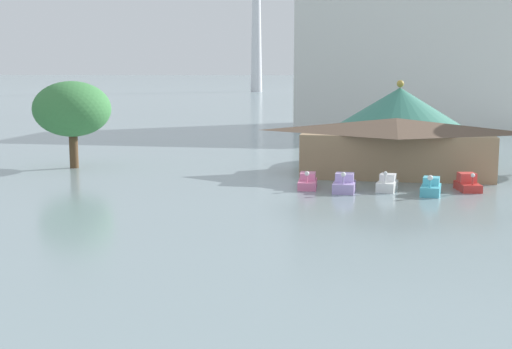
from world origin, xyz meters
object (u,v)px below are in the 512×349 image
object	(u,v)px
pedal_boat_pink	(308,182)
pedal_boat_cyan	(431,188)
green_roof_pavilion	(399,121)
pedal_boat_lavender	(344,184)
pedal_boat_white	(387,184)
pedal_boat_red	(468,184)
shoreline_tree_tall_left	(72,109)
boathouse	(395,145)
background_building_block	(417,57)

from	to	relation	value
pedal_boat_pink	pedal_boat_cyan	size ratio (longest dim) A/B	1.10
pedal_boat_pink	green_roof_pavilion	bearing A→B (deg)	151.41
pedal_boat_lavender	pedal_boat_white	xyz separation A→B (m)	(3.15, 0.99, -0.04)
pedal_boat_red	shoreline_tree_tall_left	size ratio (longest dim) A/B	0.36
pedal_boat_pink	pedal_boat_white	world-z (taller)	pedal_boat_white
shoreline_tree_tall_left	boathouse	bearing A→B (deg)	1.63
background_building_block	shoreline_tree_tall_left	bearing A→B (deg)	-123.37
pedal_boat_pink	pedal_boat_red	xyz separation A→B (m)	(11.97, 0.94, 0.05)
pedal_boat_pink	pedal_boat_lavender	bearing A→B (deg)	63.82
pedal_boat_cyan	background_building_block	xyz separation A→B (m)	(1.93, 58.88, 10.36)
pedal_boat_lavender	shoreline_tree_tall_left	size ratio (longest dim) A/B	0.32
pedal_boat_pink	pedal_boat_cyan	xyz separation A→B (m)	(9.11, -1.35, 0.06)
background_building_block	pedal_boat_pink	bearing A→B (deg)	-100.86
pedal_boat_red	green_roof_pavilion	distance (m)	15.45
pedal_boat_white	green_roof_pavilion	bearing A→B (deg)	-174.29
boathouse	green_roof_pavilion	world-z (taller)	green_roof_pavilion
pedal_boat_lavender	pedal_boat_red	world-z (taller)	pedal_boat_lavender
pedal_boat_pink	background_building_block	bearing A→B (deg)	166.07
pedal_boat_white	pedal_boat_cyan	world-z (taller)	pedal_boat_white
boathouse	green_roof_pavilion	xyz separation A→B (m)	(0.51, 7.45, 1.56)
pedal_boat_white	pedal_boat_cyan	bearing A→B (deg)	80.43
pedal_boat_white	shoreline_tree_tall_left	xyz separation A→B (m)	(-28.29, 7.16, 4.90)
pedal_boat_cyan	background_building_block	bearing A→B (deg)	-173.54
pedal_boat_red	shoreline_tree_tall_left	xyz separation A→B (m)	(-34.25, 5.99, 4.90)
pedal_boat_pink	pedal_boat_red	size ratio (longest dim) A/B	1.08
shoreline_tree_tall_left	background_building_block	distance (m)	60.83
green_roof_pavilion	shoreline_tree_tall_left	xyz separation A→B (m)	(-29.55, -8.28, 1.29)
background_building_block	pedal_boat_cyan	bearing A→B (deg)	-91.88
pedal_boat_red	pedal_boat_pink	bearing A→B (deg)	-95.83
boathouse	green_roof_pavilion	size ratio (longest dim) A/B	1.42
boathouse	pedal_boat_lavender	bearing A→B (deg)	-113.47
green_roof_pavilion	background_building_block	world-z (taller)	background_building_block
pedal_boat_white	green_roof_pavilion	world-z (taller)	green_roof_pavilion
pedal_boat_lavender	boathouse	size ratio (longest dim) A/B	0.15
boathouse	pedal_boat_white	bearing A→B (deg)	-95.37
green_roof_pavilion	background_building_block	bearing A→B (deg)	84.90
pedal_boat_lavender	pedal_boat_cyan	bearing A→B (deg)	91.07
pedal_boat_cyan	background_building_block	size ratio (longest dim) A/B	0.07
pedal_boat_pink	background_building_block	world-z (taller)	background_building_block
pedal_boat_cyan	shoreline_tree_tall_left	size ratio (longest dim) A/B	0.35
green_roof_pavilion	boathouse	bearing A→B (deg)	-93.88
pedal_boat_red	shoreline_tree_tall_left	world-z (taller)	shoreline_tree_tall_left
pedal_boat_red	green_roof_pavilion	xyz separation A→B (m)	(-4.70, 14.27, 3.60)
pedal_boat_white	pedal_boat_red	size ratio (longest dim) A/B	0.86
pedal_boat_white	boathouse	size ratio (longest dim) A/B	0.14
pedal_boat_pink	pedal_boat_cyan	world-z (taller)	pedal_boat_cyan
pedal_boat_lavender	background_building_block	distance (m)	60.21
shoreline_tree_tall_left	background_building_block	world-z (taller)	background_building_block
pedal_boat_lavender	pedal_boat_white	bearing A→B (deg)	109.78
pedal_boat_pink	shoreline_tree_tall_left	xyz separation A→B (m)	(-22.28, 6.93, 4.95)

